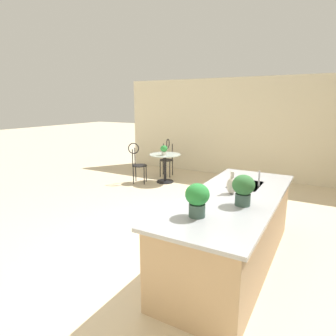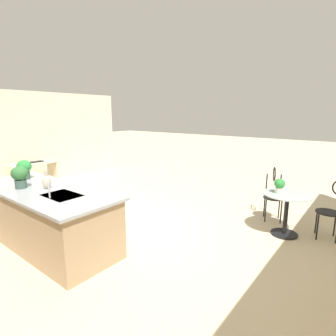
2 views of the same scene
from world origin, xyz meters
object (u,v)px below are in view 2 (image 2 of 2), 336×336
at_px(potted_plant_on_table, 280,185).
at_px(potted_plant_counter_far, 24,168).
at_px(chair_near_window, 273,191).
at_px(writing_desk, 32,171).
at_px(bistro_table, 286,210).
at_px(vase_on_counter, 46,182).
at_px(chair_by_island, 333,206).
at_px(keyboard, 35,162).
at_px(potted_plant_counter_near, 20,176).

bearing_deg(potted_plant_on_table, potted_plant_counter_far, 34.53).
bearing_deg(chair_near_window, writing_desk, 17.73).
xyz_separation_m(bistro_table, writing_desk, (6.31, 1.30, 0.06)).
relative_size(bistro_table, potted_plant_on_table, 3.18).
xyz_separation_m(chair_near_window, potted_plant_counter_far, (3.41, 3.16, 0.54)).
bearing_deg(potted_plant_counter_far, vase_on_counter, 175.17).
relative_size(chair_by_island, writing_desk, 0.87).
xyz_separation_m(chair_by_island, keyboard, (6.97, 1.51, 0.18)).
bearing_deg(writing_desk, vase_on_counter, 158.31).
height_order(writing_desk, potted_plant_counter_far, potted_plant_counter_far).
xyz_separation_m(bistro_table, vase_on_counter, (2.91, 2.65, 0.58)).
xyz_separation_m(chair_near_window, potted_plant_counter_near, (2.86, 3.48, 0.55)).
bearing_deg(bistro_table, potted_plant_on_table, 19.57).
bearing_deg(potted_plant_counter_near, bistro_table, -138.45).
height_order(bistro_table, keyboard, keyboard).
bearing_deg(potted_plant_counter_near, keyboard, -28.80).
bearing_deg(bistro_table, potted_plant_counter_near, 41.55).
xyz_separation_m(bistro_table, potted_plant_counter_near, (3.26, 2.89, 0.67)).
xyz_separation_m(bistro_table, chair_near_window, (0.40, -0.59, 0.13)).
xyz_separation_m(keyboard, potted_plant_counter_far, (-2.52, 1.38, 0.36)).
height_order(chair_by_island, potted_plant_counter_near, potted_plant_counter_near).
height_order(chair_by_island, potted_plant_on_table, chair_by_island).
relative_size(writing_desk, potted_plant_on_table, 4.77).
height_order(potted_plant_on_table, potted_plant_counter_far, potted_plant_counter_far).
bearing_deg(potted_plant_on_table, writing_desk, 11.47).
height_order(bistro_table, writing_desk, same).
relative_size(bistro_table, keyboard, 1.82).
distance_m(chair_near_window, vase_on_counter, 4.12).
height_order(keyboard, potted_plant_counter_near, potted_plant_counter_near).
distance_m(writing_desk, potted_plant_on_table, 6.31).
xyz_separation_m(writing_desk, potted_plant_counter_near, (-3.05, 1.59, 0.61)).
bearing_deg(potted_plant_on_table, keyboard, 10.54).
xyz_separation_m(chair_near_window, writing_desk, (5.91, 1.89, -0.06)).
xyz_separation_m(writing_desk, potted_plant_counter_far, (-2.50, 1.28, 0.61)).
bearing_deg(chair_near_window, potted_plant_counter_near, 50.57).
relative_size(chair_by_island, keyboard, 2.37).
distance_m(chair_by_island, vase_on_counter, 4.64).
bearing_deg(writing_desk, chair_near_window, -162.27).
height_order(chair_near_window, writing_desk, chair_near_window).
bearing_deg(bistro_table, vase_on_counter, 42.36).
bearing_deg(keyboard, bistro_table, -169.26).
bearing_deg(chair_near_window, potted_plant_counter_far, 42.88).
height_order(chair_near_window, potted_plant_on_table, chair_near_window).
relative_size(writing_desk, vase_on_counter, 4.17).
relative_size(bistro_table, potted_plant_counter_far, 2.32).
distance_m(chair_by_island, potted_plant_counter_near, 5.07).
bearing_deg(vase_on_counter, chair_by_island, -140.17).
bearing_deg(writing_desk, potted_plant_counter_far, 152.96).
bearing_deg(chair_by_island, potted_plant_counter_near, 39.34).
relative_size(bistro_table, potted_plant_counter_near, 2.28).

